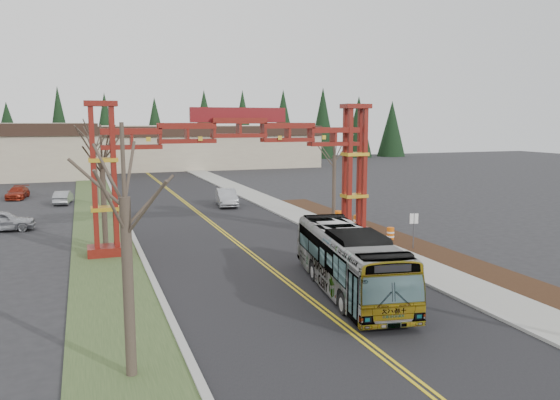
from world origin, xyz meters
name	(u,v)px	position (x,y,z in m)	size (l,w,h in m)	color
ground	(391,363)	(0.00, 0.00, 0.00)	(200.00, 200.00, 0.00)	black
road	(215,226)	(0.00, 25.00, 0.01)	(12.00, 110.00, 0.02)	black
lane_line_left	(213,225)	(-0.12, 25.00, 0.03)	(0.12, 100.00, 0.01)	gold
lane_line_right	(216,225)	(0.12, 25.00, 0.03)	(0.12, 100.00, 0.01)	gold
curb_right	(291,220)	(6.15, 25.00, 0.07)	(0.30, 110.00, 0.15)	#A2A29D
sidewalk_right	(308,219)	(7.60, 25.00, 0.08)	(2.60, 110.00, 0.14)	gray
landscape_strip	(455,261)	(10.20, 10.00, 0.06)	(2.60, 50.00, 0.12)	black
grass_median	(103,232)	(-8.00, 25.00, 0.04)	(4.00, 110.00, 0.08)	#354924
curb_left	(130,230)	(-6.15, 25.00, 0.07)	(0.30, 110.00, 0.15)	#A2A29D
gateway_arch	(239,151)	(0.00, 18.00, 5.98)	(18.20, 1.60, 8.90)	#5C120C
retail_building_east	(198,146)	(10.00, 79.95, 3.51)	(38.00, 20.30, 7.00)	tan
conifer_treeline	(134,128)	(0.25, 92.00, 6.49)	(116.10, 5.60, 13.00)	black
transit_bus	(349,261)	(2.09, 7.11, 1.48)	(2.49, 10.64, 2.96)	#B4B6BC
silver_sedan	(226,197)	(3.25, 34.07, 0.79)	(1.68, 4.81, 1.59)	#A5A8AD
parked_car_near_a	(2,221)	(-14.73, 28.16, 0.75)	(1.78, 4.42, 1.51)	#B6B8BE
parked_car_mid_a	(18,193)	(-15.43, 45.89, 0.61)	(1.71, 4.22, 1.22)	maroon
parked_car_far_a	(63,197)	(-11.00, 40.55, 0.63)	(1.33, 3.81, 1.25)	#95989C
bare_tree_median_near	(125,198)	(-8.00, 1.88, 5.53)	(3.30, 3.30, 7.75)	#382D26
bare_tree_median_mid	(102,161)	(-8.00, 20.19, 5.36)	(3.32, 3.32, 7.58)	#382D26
bare_tree_median_far	(94,144)	(-8.00, 39.21, 5.67)	(3.41, 3.41, 7.95)	#382D26
bare_tree_right_far	(334,156)	(10.00, 25.30, 5.00)	(3.06, 3.06, 7.05)	#382D26
street_sign	(414,224)	(9.55, 13.18, 1.62)	(0.51, 0.18, 2.26)	#3F3F44
barrel_south	(390,234)	(9.59, 15.85, 0.45)	(0.49, 0.49, 0.90)	#D65A0B
barrel_mid	(358,223)	(9.33, 19.92, 0.54)	(0.58, 0.58, 1.08)	#D65A0B
barrel_north	(338,218)	(8.95, 22.25, 0.53)	(0.57, 0.57, 1.05)	#D65A0B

